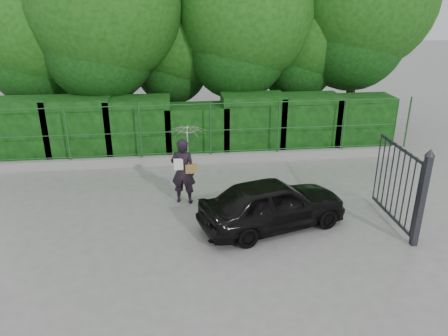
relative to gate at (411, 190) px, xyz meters
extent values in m
plane|color=gray|center=(-4.60, 0.72, -1.19)|extent=(80.00, 80.00, 0.00)
cube|color=#9E9E99|center=(-4.60, 5.22, -1.04)|extent=(14.00, 0.25, 0.30)
cylinder|color=#205024|center=(-8.80, 5.22, 0.01)|extent=(0.06, 0.06, 1.80)
cylinder|color=#205024|center=(-6.50, 5.22, 0.01)|extent=(0.06, 0.06, 1.80)
cylinder|color=#205024|center=(-4.20, 5.22, 0.01)|extent=(0.06, 0.06, 1.80)
cylinder|color=#205024|center=(-1.90, 5.22, 0.01)|extent=(0.06, 0.06, 1.80)
cylinder|color=#205024|center=(0.40, 5.22, 0.01)|extent=(0.06, 0.06, 1.80)
cylinder|color=#205024|center=(2.70, 5.22, 0.01)|extent=(0.06, 0.06, 1.80)
cylinder|color=#205024|center=(-4.60, 5.22, -0.79)|extent=(13.60, 0.03, 0.03)
cylinder|color=#205024|center=(-4.60, 5.22, -0.04)|extent=(13.60, 0.03, 0.03)
cylinder|color=#205024|center=(-4.60, 5.22, 0.86)|extent=(13.60, 0.03, 0.03)
cube|color=black|center=(-10.60, 6.22, -0.11)|extent=(2.20, 1.20, 2.15)
cube|color=black|center=(-8.60, 6.22, -0.12)|extent=(2.20, 1.20, 2.14)
cube|color=black|center=(-6.60, 6.22, -0.15)|extent=(2.20, 1.20, 2.08)
cube|color=black|center=(-4.60, 6.22, -0.31)|extent=(2.20, 1.20, 1.76)
cube|color=black|center=(-2.60, 6.22, -0.14)|extent=(2.20, 1.20, 2.09)
cube|color=black|center=(-0.60, 6.22, -0.17)|extent=(2.20, 1.20, 2.03)
cube|color=black|center=(1.40, 6.22, -0.22)|extent=(2.20, 1.20, 1.93)
cylinder|color=black|center=(-10.10, 8.72, 0.69)|extent=(0.36, 0.36, 3.75)
sphere|color=#14470F|center=(-10.10, 8.72, 2.94)|extent=(4.50, 4.50, 4.50)
cylinder|color=black|center=(-7.60, 7.92, 1.06)|extent=(0.36, 0.36, 4.50)
sphere|color=#14470F|center=(-7.60, 7.92, 3.76)|extent=(5.40, 5.40, 5.40)
cylinder|color=black|center=(-5.10, 9.22, 0.44)|extent=(0.36, 0.36, 3.25)
sphere|color=#14470F|center=(-5.10, 9.22, 2.39)|extent=(3.90, 3.90, 3.90)
cylinder|color=black|center=(-2.60, 8.22, 0.94)|extent=(0.36, 0.36, 4.25)
sphere|color=#14470F|center=(-2.60, 8.22, 3.49)|extent=(5.10, 5.10, 5.10)
cylinder|color=black|center=(-0.10, 8.92, 0.56)|extent=(0.36, 0.36, 3.50)
sphere|color=#14470F|center=(-0.10, 8.92, 2.66)|extent=(4.20, 4.20, 4.20)
cylinder|color=black|center=(1.90, 8.52, 1.19)|extent=(0.36, 0.36, 4.75)
cube|color=#27272D|center=(0.00, -0.48, -0.09)|extent=(0.14, 0.14, 2.20)
cone|color=#27272D|center=(0.00, -0.48, 1.09)|extent=(0.22, 0.22, 0.16)
cube|color=#27272D|center=(0.00, 0.67, -1.04)|extent=(0.05, 2.00, 0.06)
cube|color=#27272D|center=(0.00, 0.67, 0.76)|extent=(0.05, 2.00, 0.06)
cylinder|color=#27272D|center=(0.00, -0.28, -0.14)|extent=(0.04, 0.04, 1.90)
cylinder|color=#27272D|center=(0.00, -0.03, -0.14)|extent=(0.04, 0.04, 1.90)
cylinder|color=#27272D|center=(0.00, 0.22, -0.14)|extent=(0.04, 0.04, 1.90)
cylinder|color=#27272D|center=(0.00, 0.47, -0.14)|extent=(0.04, 0.04, 1.90)
cylinder|color=#27272D|center=(0.00, 0.72, -0.14)|extent=(0.04, 0.04, 1.90)
cylinder|color=#27272D|center=(0.00, 0.97, -0.14)|extent=(0.04, 0.04, 1.90)
cylinder|color=#27272D|center=(0.00, 1.22, -0.14)|extent=(0.04, 0.04, 1.90)
cylinder|color=#27272D|center=(0.00, 1.47, -0.14)|extent=(0.04, 0.04, 1.90)
cylinder|color=#27272D|center=(0.00, 1.72, -0.14)|extent=(0.04, 0.04, 1.90)
imported|color=black|center=(-5.20, 2.36, -0.26)|extent=(0.76, 0.60, 1.85)
imported|color=white|center=(-5.05, 2.41, 0.54)|extent=(0.98, 1.00, 0.90)
cube|color=olive|center=(-4.98, 2.28, -0.16)|extent=(0.32, 0.15, 0.24)
cube|color=white|center=(-5.32, 2.24, -0.01)|extent=(0.25, 0.02, 0.32)
imported|color=black|center=(-3.06, 0.76, -0.56)|extent=(3.94, 2.46, 1.25)
camera|label=1|loc=(-5.36, -8.59, 4.29)|focal=35.00mm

